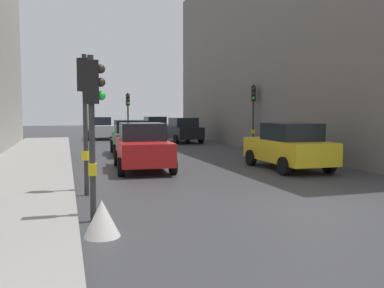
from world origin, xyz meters
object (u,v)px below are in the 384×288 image
(car_silver_hatchback, at_px, (155,127))
(warning_sign_triangle, at_px, (102,218))
(traffic_light_near_right, at_px, (86,99))
(car_yellow_taxi, at_px, (288,146))
(traffic_light_mid_street, at_px, (253,105))
(car_red_sedan, at_px, (143,147))
(car_green_estate, at_px, (132,137))
(car_white_compact, at_px, (101,128))
(car_dark_suv, at_px, (182,130))
(traffic_light_near_left, at_px, (93,108))
(traffic_light_far_median, at_px, (128,108))

(car_silver_hatchback, height_order, warning_sign_triangle, car_silver_hatchback)
(traffic_light_near_right, relative_size, car_yellow_taxi, 0.87)
(car_yellow_taxi, bearing_deg, traffic_light_mid_street, 74.07)
(car_red_sedan, height_order, car_silver_hatchback, same)
(car_yellow_taxi, bearing_deg, warning_sign_triangle, -138.86)
(car_green_estate, bearing_deg, car_red_sedan, -94.64)
(car_yellow_taxi, height_order, car_white_compact, same)
(traffic_light_mid_street, distance_m, warning_sign_triangle, 17.38)
(car_green_estate, bearing_deg, traffic_light_mid_street, 3.21)
(car_green_estate, bearing_deg, traffic_light_near_right, -105.01)
(car_dark_suv, bearing_deg, traffic_light_mid_street, -70.94)
(traffic_light_mid_street, distance_m, car_silver_hatchback, 14.49)
(traffic_light_near_left, relative_size, car_dark_suv, 0.76)
(traffic_light_far_median, xyz_separation_m, car_green_estate, (-1.19, -9.35, -1.59))
(car_red_sedan, bearing_deg, car_dark_suv, 68.02)
(traffic_light_near_left, xyz_separation_m, car_silver_hatchback, (6.97, 27.30, -1.39))
(traffic_light_near_left, relative_size, car_white_compact, 0.77)
(traffic_light_near_right, bearing_deg, traffic_light_near_left, -89.91)
(traffic_light_near_left, distance_m, car_silver_hatchback, 28.21)
(traffic_light_far_median, bearing_deg, car_yellow_taxi, -77.62)
(car_silver_hatchback, bearing_deg, traffic_light_mid_street, -78.84)
(traffic_light_mid_street, xyz_separation_m, car_dark_suv, (-2.32, 6.70, -1.70))
(car_green_estate, height_order, car_yellow_taxi, same)
(traffic_light_near_right, xyz_separation_m, car_white_compact, (2.14, 22.64, -1.64))
(traffic_light_mid_street, xyz_separation_m, car_red_sedan, (-7.51, -6.18, -1.70))
(car_red_sedan, bearing_deg, car_yellow_taxi, -15.95)
(traffic_light_mid_street, height_order, car_red_sedan, traffic_light_mid_street)
(traffic_light_mid_street, height_order, car_white_compact, traffic_light_mid_street)
(traffic_light_near_right, bearing_deg, traffic_light_mid_street, 47.13)
(traffic_light_near_right, relative_size, car_red_sedan, 0.85)
(traffic_light_near_left, relative_size, car_red_sedan, 0.76)
(traffic_light_far_median, distance_m, warning_sign_triangle, 23.62)
(car_dark_suv, bearing_deg, traffic_light_near_left, -110.50)
(traffic_light_mid_street, distance_m, car_yellow_taxi, 8.18)
(car_dark_suv, height_order, car_yellow_taxi, same)
(car_dark_suv, xyz_separation_m, car_white_compact, (-5.30, 5.43, 0.00))
(traffic_light_near_left, relative_size, warning_sign_triangle, 5.05)
(traffic_light_far_median, distance_m, car_green_estate, 9.56)
(traffic_light_near_right, relative_size, car_green_estate, 0.85)
(car_dark_suv, relative_size, car_white_compact, 1.00)
(car_white_compact, height_order, car_red_sedan, same)
(traffic_light_far_median, bearing_deg, car_green_estate, -97.25)
(car_silver_hatchback, bearing_deg, car_white_compact, -157.69)
(traffic_light_near_right, distance_m, car_silver_hatchback, 25.64)
(traffic_light_near_right, height_order, car_white_compact, traffic_light_near_right)
(traffic_light_mid_street, relative_size, car_dark_suv, 0.87)
(traffic_light_mid_street, height_order, warning_sign_triangle, traffic_light_mid_street)
(traffic_light_mid_street, bearing_deg, traffic_light_far_median, 123.16)
(car_green_estate, bearing_deg, traffic_light_near_left, -101.95)
(car_red_sedan, bearing_deg, car_white_compact, 90.31)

